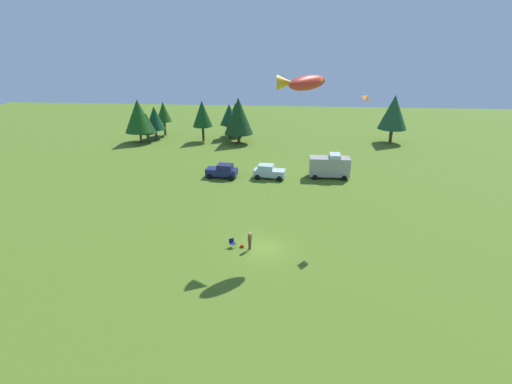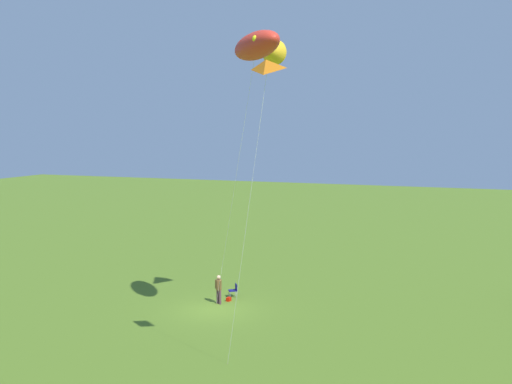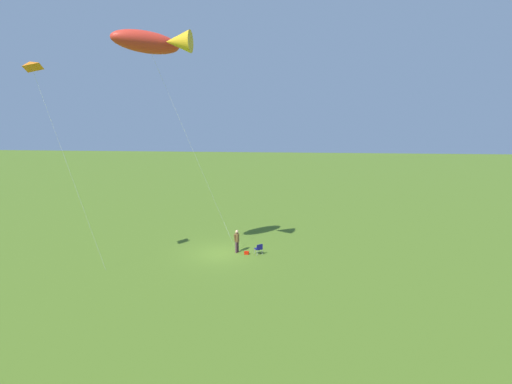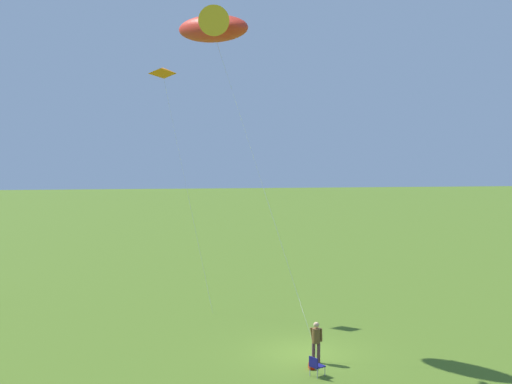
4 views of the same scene
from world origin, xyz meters
name	(u,v)px [view 4 (image 4 of 4)]	position (x,y,z in m)	size (l,w,h in m)	color
ground_plane	(305,354)	(0.00, 0.00, 0.00)	(160.00, 160.00, 0.00)	#4E6E1F
person_kite_flyer	(316,339)	(-1.18, -0.28, 1.02)	(0.45, 0.53, 1.74)	#50303B
folding_chair	(316,365)	(-2.84, 0.02, 0.49)	(0.67, 0.67, 0.82)	navy
backpack_on_grass	(311,366)	(-1.93, 0.04, 0.11)	(0.32, 0.22, 0.22)	red
kite_large_fish	(213,27)	(3.03, 3.87, 14.32)	(6.70, 6.32, 15.05)	red
kite_delta_orange	(163,72)	(9.19, 6.38, 12.74)	(2.62, 3.18, 13.13)	orange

